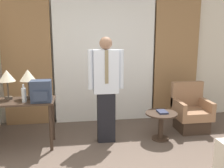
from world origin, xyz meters
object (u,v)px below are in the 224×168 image
(desk, at_px, (18,109))
(book, at_px, (162,112))
(armchair, at_px, (191,113))
(table_lamp_right, at_px, (28,76))
(bottle_near_edge, at_px, (24,95))
(side_table, at_px, (161,121))
(person, at_px, (106,86))
(table_lamp_left, at_px, (7,77))
(backpack, at_px, (41,91))

(desk, relative_size, book, 5.26)
(desk, relative_size, armchair, 1.26)
(table_lamp_right, height_order, bottle_near_edge, table_lamp_right)
(bottle_near_edge, distance_m, side_table, 2.31)
(armchair, bearing_deg, bottle_near_edge, -172.45)
(table_lamp_right, xyz_separation_m, side_table, (2.20, -0.17, -0.82))
(desk, relative_size, person, 0.64)
(table_lamp_right, bearing_deg, bottle_near_edge, -99.95)
(desk, relative_size, table_lamp_left, 2.40)
(table_lamp_left, xyz_separation_m, bottle_near_edge, (0.28, -0.21, -0.25))
(table_lamp_left, height_order, person, person)
(bottle_near_edge, bearing_deg, table_lamp_right, 80.05)
(table_lamp_right, distance_m, bottle_near_edge, 0.33)
(table_lamp_left, distance_m, person, 1.58)
(bottle_near_edge, distance_m, person, 1.29)
(table_lamp_left, distance_m, book, 2.62)
(desk, xyz_separation_m, backpack, (0.39, -0.13, 0.30))
(person, distance_m, side_table, 1.15)
(bottle_near_edge, height_order, backpack, backpack)
(bottle_near_edge, xyz_separation_m, armchair, (2.95, 0.39, -0.57))
(side_table, bearing_deg, book, 13.14)
(bottle_near_edge, relative_size, side_table, 0.51)
(desk, bearing_deg, person, 0.64)
(table_lamp_right, xyz_separation_m, backpack, (0.23, -0.24, -0.20))
(table_lamp_left, distance_m, backpack, 0.63)
(bottle_near_edge, xyz_separation_m, backpack, (0.26, -0.03, 0.05))
(table_lamp_left, distance_m, armchair, 3.34)
(side_table, bearing_deg, desk, 178.75)
(table_lamp_left, relative_size, person, 0.27)
(side_table, xyz_separation_m, book, (0.02, 0.00, 0.17))
(bottle_near_edge, distance_m, book, 2.29)
(desk, bearing_deg, table_lamp_right, 35.62)
(table_lamp_right, relative_size, armchair, 0.53)
(table_lamp_left, distance_m, bottle_near_edge, 0.43)
(table_lamp_right, xyz_separation_m, book, (2.22, -0.16, -0.65))
(side_table, bearing_deg, table_lamp_left, 176.23)
(person, bearing_deg, desk, -179.36)
(bottle_near_edge, xyz_separation_m, side_table, (2.24, 0.05, -0.57))
(side_table, distance_m, book, 0.17)
(table_lamp_left, xyz_separation_m, table_lamp_right, (0.32, 0.00, 0.00))
(table_lamp_left, bearing_deg, book, -3.65)
(side_table, bearing_deg, person, 175.96)
(table_lamp_right, distance_m, armchair, 3.03)
(backpack, distance_m, armchair, 2.79)
(table_lamp_right, bearing_deg, side_table, -4.31)
(person, height_order, book, person)
(desk, relative_size, table_lamp_right, 2.40)
(backpack, bearing_deg, desk, 161.71)
(backpack, xyz_separation_m, side_table, (1.97, 0.08, -0.62))
(backpack, distance_m, book, 2.04)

